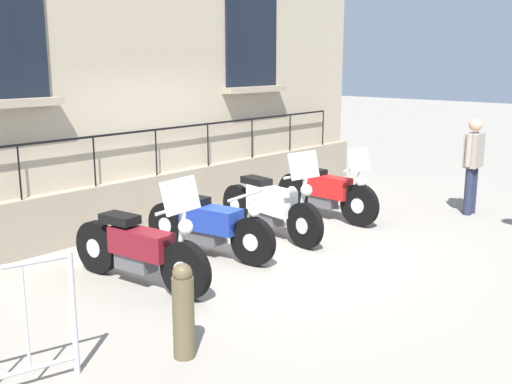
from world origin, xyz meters
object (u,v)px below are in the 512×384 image
Objects in this scene: pedestrian_standing at (473,161)px; motorcycle_white at (271,206)px; bollard at (183,310)px; motorcycle_red at (327,193)px; motorcycle_maroon at (140,250)px; motorcycle_blue at (209,225)px.

motorcycle_white is at bearing -117.62° from pedestrian_standing.
motorcycle_white is 3.78m from bollard.
motorcycle_maroon is at bearing -88.52° from motorcycle_red.
motorcycle_maroon reaches higher than motorcycle_red.
motorcycle_blue is at bearing -91.36° from motorcycle_white.
motorcycle_white reaches higher than motorcycle_red.
motorcycle_maroon is 2.50m from motorcycle_white.
motorcycle_white is 3.62m from pedestrian_standing.
motorcycle_white is (-0.15, 2.49, 0.02)m from motorcycle_maroon.
pedestrian_standing reaches higher than motorcycle_red.
motorcycle_maroon is 1.30× the size of pedestrian_standing.
motorcycle_blue is 4.75m from pedestrian_standing.
motorcycle_red is 2.32× the size of bollard.
motorcycle_blue is 2.58m from motorcycle_red.
motorcycle_blue is 1.27× the size of pedestrian_standing.
motorcycle_red is at bearing 91.48° from motorcycle_maroon.
pedestrian_standing reaches higher than motorcycle_blue.
motorcycle_blue is 1.02× the size of motorcycle_red.
motorcycle_blue is 0.95× the size of motorcycle_white.
motorcycle_red is 4.99m from bollard.
motorcycle_blue reaches higher than bollard.
motorcycle_blue is 1.22m from motorcycle_white.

